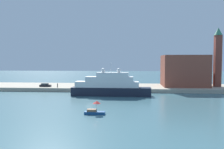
{
  "coord_description": "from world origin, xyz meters",
  "views": [
    {
      "loc": [
        12.93,
        -71.59,
        11.77
      ],
      "look_at": [
        6.31,
        6.0,
        7.27
      ],
      "focal_mm": 38.38,
      "sensor_mm": 36.0,
      "label": 1
    }
  ],
  "objects_px": {
    "harbor_building": "(184,71)",
    "person_figure": "(57,85)",
    "small_motorboat": "(95,110)",
    "mooring_bollard": "(108,87)",
    "parked_car": "(45,85)",
    "large_yacht": "(110,86)",
    "bell_tower": "(218,55)"
  },
  "relations": [
    {
      "from": "person_figure",
      "to": "large_yacht",
      "type": "bearing_deg",
      "value": -27.5
    },
    {
      "from": "small_motorboat",
      "to": "mooring_bollard",
      "type": "bearing_deg",
      "value": 91.55
    },
    {
      "from": "large_yacht",
      "to": "parked_car",
      "type": "bearing_deg",
      "value": 154.85
    },
    {
      "from": "person_figure",
      "to": "mooring_bollard",
      "type": "distance_m",
      "value": 19.99
    },
    {
      "from": "large_yacht",
      "to": "parked_car",
      "type": "distance_m",
      "value": 29.94
    },
    {
      "from": "parked_car",
      "to": "person_figure",
      "type": "height_order",
      "value": "person_figure"
    },
    {
      "from": "harbor_building",
      "to": "person_figure",
      "type": "distance_m",
      "value": 51.22
    },
    {
      "from": "harbor_building",
      "to": "person_figure",
      "type": "height_order",
      "value": "harbor_building"
    },
    {
      "from": "small_motorboat",
      "to": "parked_car",
      "type": "distance_m",
      "value": 48.63
    },
    {
      "from": "parked_car",
      "to": "mooring_bollard",
      "type": "distance_m",
      "value": 25.55
    },
    {
      "from": "small_motorboat",
      "to": "person_figure",
      "type": "distance_m",
      "value": 44.61
    },
    {
      "from": "mooring_bollard",
      "to": "small_motorboat",
      "type": "bearing_deg",
      "value": -88.45
    },
    {
      "from": "large_yacht",
      "to": "mooring_bollard",
      "type": "xyz_separation_m",
      "value": [
        -1.71,
        9.68,
        -1.43
      ]
    },
    {
      "from": "large_yacht",
      "to": "harbor_building",
      "type": "height_order",
      "value": "harbor_building"
    },
    {
      "from": "large_yacht",
      "to": "person_figure",
      "type": "height_order",
      "value": "large_yacht"
    },
    {
      "from": "small_motorboat",
      "to": "mooring_bollard",
      "type": "relative_size",
      "value": 7.04
    },
    {
      "from": "harbor_building",
      "to": "parked_car",
      "type": "xyz_separation_m",
      "value": [
        -55.64,
        -7.14,
        -5.72
      ]
    },
    {
      "from": "harbor_building",
      "to": "mooring_bollard",
      "type": "relative_size",
      "value": 27.28
    },
    {
      "from": "bell_tower",
      "to": "person_figure",
      "type": "distance_m",
      "value": 64.61
    },
    {
      "from": "large_yacht",
      "to": "small_motorboat",
      "type": "height_order",
      "value": "large_yacht"
    },
    {
      "from": "small_motorboat",
      "to": "harbor_building",
      "type": "height_order",
      "value": "harbor_building"
    },
    {
      "from": "small_motorboat",
      "to": "person_figure",
      "type": "xyz_separation_m",
      "value": [
        -20.94,
        39.37,
        1.21
      ]
    },
    {
      "from": "parked_car",
      "to": "mooring_bollard",
      "type": "xyz_separation_m",
      "value": [
        25.37,
        -3.03,
        -0.25
      ]
    },
    {
      "from": "person_figure",
      "to": "mooring_bollard",
      "type": "relative_size",
      "value": 2.59
    },
    {
      "from": "large_yacht",
      "to": "person_figure",
      "type": "xyz_separation_m",
      "value": [
        -21.63,
        11.26,
        -0.98
      ]
    },
    {
      "from": "harbor_building",
      "to": "mooring_bollard",
      "type": "height_order",
      "value": "harbor_building"
    },
    {
      "from": "mooring_bollard",
      "to": "harbor_building",
      "type": "bearing_deg",
      "value": 18.58
    },
    {
      "from": "harbor_building",
      "to": "person_figure",
      "type": "bearing_deg",
      "value": -170.28
    },
    {
      "from": "bell_tower",
      "to": "parked_car",
      "type": "xyz_separation_m",
      "value": [
        -68.48,
        -6.42,
        -12.0
      ]
    },
    {
      "from": "large_yacht",
      "to": "small_motorboat",
      "type": "relative_size",
      "value": 5.89
    },
    {
      "from": "harbor_building",
      "to": "parked_car",
      "type": "distance_m",
      "value": 56.39
    },
    {
      "from": "small_motorboat",
      "to": "bell_tower",
      "type": "xyz_separation_m",
      "value": [
        42.09,
        47.25,
        13.02
      ]
    }
  ]
}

